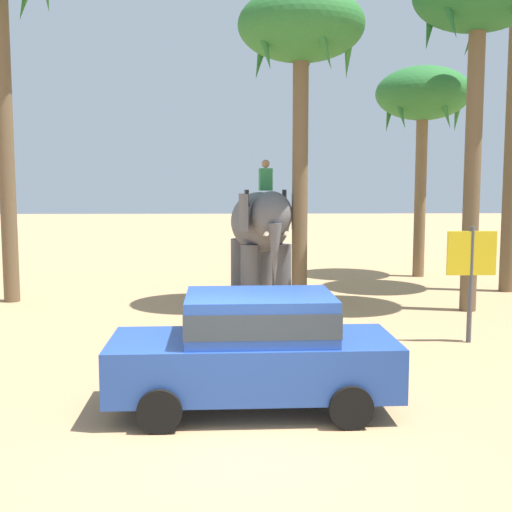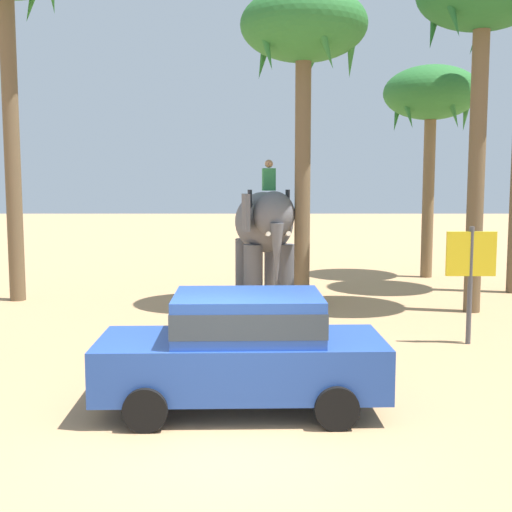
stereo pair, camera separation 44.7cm
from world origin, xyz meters
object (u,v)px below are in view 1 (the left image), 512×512
Objects in this scene: elephant_with_mahout at (261,228)px; palm_tree_behind_elephant at (478,5)px; signboard_yellow at (471,261)px; palm_tree_far_back at (423,99)px; palm_tree_near_hut at (301,35)px; car_sedan_foreground at (255,347)px.

palm_tree_behind_elephant is at bearing -20.61° from elephant_with_mahout.
palm_tree_behind_elephant is 3.65× the size of signboard_yellow.
palm_tree_far_back is (0.41, 6.16, -1.49)m from palm_tree_behind_elephant.
palm_tree_near_hut is at bearing 172.96° from palm_tree_behind_elephant.
elephant_with_mahout reaches higher than car_sedan_foreground.
palm_tree_near_hut reaches higher than palm_tree_far_back.
palm_tree_near_hut is (-4.29, 0.53, -0.61)m from palm_tree_behind_elephant.
palm_tree_behind_elephant is 1.08× the size of palm_tree_near_hut.
palm_tree_behind_elephant reaches higher than palm_tree_far_back.
car_sedan_foreground is 0.58× the size of palm_tree_far_back.
palm_tree_behind_elephant is 6.88m from signboard_yellow.
palm_tree_far_back is at bearing 65.67° from car_sedan_foreground.
palm_tree_behind_elephant is at bearing -93.80° from palm_tree_far_back.
signboard_yellow is (3.14, -3.89, -5.28)m from palm_tree_near_hut.
palm_tree_far_back is at bearing 86.20° from palm_tree_behind_elephant.
elephant_with_mahout is (0.44, 9.25, 1.06)m from car_sedan_foreground.
signboard_yellow is at bearing -51.08° from palm_tree_near_hut.
palm_tree_behind_elephant is 1.22× the size of palm_tree_far_back.
elephant_with_mahout is at bearing 159.39° from palm_tree_behind_elephant.
car_sedan_foreground is 1.04× the size of elephant_with_mahout.
car_sedan_foreground is 6.03m from signboard_yellow.
car_sedan_foreground is 1.73× the size of signboard_yellow.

